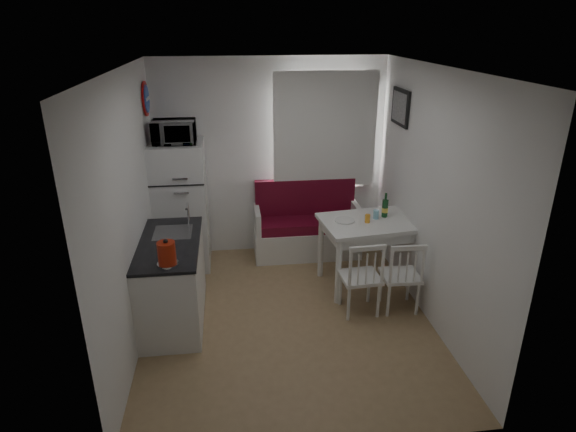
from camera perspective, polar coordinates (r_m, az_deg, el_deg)
name	(u,v)px	position (r m, az deg, el deg)	size (l,w,h in m)	color
floor	(287,317)	(5.34, -0.08, -11.87)	(3.00, 3.50, 0.02)	#997B51
ceiling	(287,68)	(4.45, -0.10, 17.13)	(3.00, 3.50, 0.02)	white
wall_back	(271,159)	(6.40, -2.04, 6.79)	(3.00, 0.02, 2.60)	white
wall_front	(320,300)	(3.19, 3.86, -9.86)	(3.00, 0.02, 2.60)	white
wall_left	(131,212)	(4.81, -18.14, 0.42)	(0.02, 3.50, 2.60)	white
wall_right	(433,199)	(5.14, 16.76, 1.96)	(0.02, 3.50, 2.60)	white
window	(324,133)	(6.39, 4.29, 9.73)	(1.22, 0.06, 1.47)	white
curtain	(325,131)	(6.31, 4.43, 10.03)	(1.35, 0.02, 1.50)	white
kitchen_counter	(173,280)	(5.25, -13.52, -7.39)	(0.62, 1.32, 1.16)	white
wall_sign	(146,99)	(5.98, -16.43, 13.19)	(0.40, 0.40, 0.03)	#1B49A6
picture_frame	(400,107)	(5.93, 13.15, 12.45)	(0.04, 0.52, 0.42)	black
bench	(306,231)	(6.55, 2.21, -1.77)	(1.42, 0.55, 1.02)	white
dining_table	(370,228)	(5.71, 9.66, -1.41)	(1.20, 0.90, 0.83)	white
chair_left	(363,271)	(5.16, 8.88, -6.50)	(0.43, 0.41, 0.47)	white
chair_right	(404,270)	(5.30, 13.59, -6.23)	(0.41, 0.39, 0.45)	white
fridge	(181,206)	(6.22, -12.56, 1.15)	(0.65, 0.65, 1.64)	white
microwave	(174,132)	(5.91, -13.37, 9.68)	(0.50, 0.34, 0.28)	white
kettle	(167,253)	(4.51, -14.18, -4.31)	(0.20, 0.20, 0.26)	#A7220D
wine_bottle	(385,205)	(5.77, 11.45, 1.29)	(0.07, 0.07, 0.29)	#15431F
drinking_glass_orange	(367,219)	(5.60, 9.40, -0.30)	(0.06, 0.06, 0.10)	#FFA52A
drinking_glass_blue	(376,214)	(5.72, 10.38, 0.18)	(0.06, 0.06, 0.11)	#80C2DB
plate	(345,220)	(5.61, 6.73, -0.53)	(0.23, 0.23, 0.02)	white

